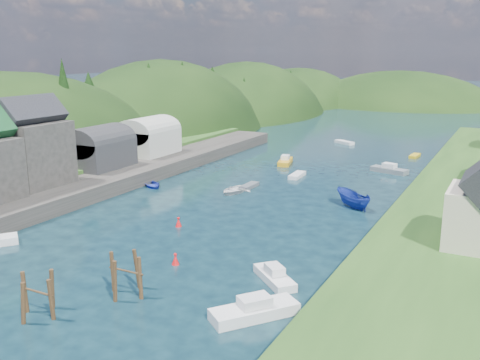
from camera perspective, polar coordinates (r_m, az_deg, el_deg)
The scene contains 13 objects.
ground at distance 83.05m, azimuth 7.05°, elevation 0.49°, with size 600.00×600.00×0.00m, color black.
hillside_left at distance 127.44m, azimuth -8.17°, elevation 1.37°, with size 44.00×245.56×52.00m.
far_hills at distance 203.82m, azimuth 19.76°, elevation 4.50°, with size 103.00×68.00×44.00m.
hill_trees at distance 95.64m, azimuth 11.13°, elevation 8.80°, with size 90.61×148.70×12.40m.
quay_left at distance 71.67m, azimuth -20.40°, elevation -1.57°, with size 12.00×110.00×2.00m, color #2D2B28.
terrace_left_grass at distance 76.86m, azimuth -23.93°, elevation -0.71°, with size 12.00×110.00×2.50m, color #234719.
boat_sheds at distance 85.56m, azimuth -12.14°, elevation 4.27°, with size 7.00×21.00×7.50m.
terrace_right at distance 68.23m, azimuth 23.99°, elevation -2.47°, with size 16.00×120.00×2.40m, color #234719.
piling_cluster_near at distance 42.08m, azimuth -20.73°, elevation -11.81°, with size 3.19×2.97×3.72m.
piling_cluster_far at distance 43.48m, azimuth -12.02°, elevation -10.19°, with size 3.26×3.04×3.94m.
channel_buoy_near at distance 48.87m, azimuth -6.90°, elevation -8.41°, with size 0.70×0.70×1.10m.
channel_buoy_far at distance 58.94m, azimuth -6.58°, elevation -4.51°, with size 0.70×0.70×1.10m.
moored_boats at distance 57.71m, azimuth -3.40°, elevation -4.69°, with size 35.11×96.67×2.22m.
Camera 1 is at (28.15, -25.86, 18.75)m, focal length 40.00 mm.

